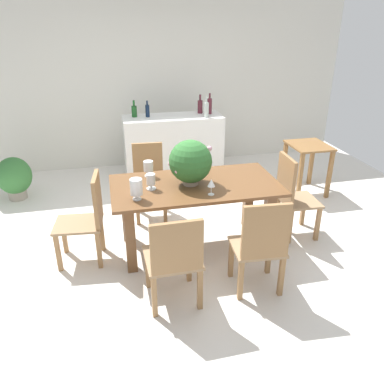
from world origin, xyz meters
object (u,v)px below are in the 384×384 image
(wine_bottle_clear, at_px, (210,106))
(wine_bottle_green, at_px, (200,106))
(kitchen_counter, at_px, (173,148))
(dining_table, at_px, (195,197))
(wine_glass, at_px, (211,183))
(crystal_vase_left, at_px, (148,167))
(flower_centerpiece, at_px, (190,162))
(side_table, at_px, (308,157))
(wine_bottle_dark, at_px, (147,110))
(chair_far_left, at_px, (149,177))
(wine_bottle_amber, at_px, (134,111))
(chair_foot_end, at_px, (292,193))
(wine_bottle_tall, at_px, (206,109))
(chair_near_left, at_px, (174,257))
(crystal_vase_center_near, at_px, (151,180))
(potted_plant_floor, at_px, (14,177))
(chair_near_right, at_px, (261,244))
(crystal_vase_right, at_px, (136,187))
(chair_head_end, at_px, (88,216))

(wine_bottle_clear, xyz_separation_m, wine_bottle_green, (-0.13, 0.08, -0.02))
(kitchen_counter, height_order, wine_bottle_clear, wine_bottle_clear)
(dining_table, distance_m, wine_glass, 0.41)
(crystal_vase_left, relative_size, wine_glass, 1.08)
(flower_centerpiece, bearing_deg, dining_table, -6.85)
(wine_glass, bearing_deg, side_table, 37.24)
(crystal_vase_left, bearing_deg, wine_bottle_dark, 83.26)
(chair_far_left, bearing_deg, wine_bottle_amber, 95.23)
(chair_foot_end, bearing_deg, wine_bottle_dark, 35.44)
(flower_centerpiece, bearing_deg, wine_bottle_tall, 70.62)
(chair_near_left, distance_m, crystal_vase_center_near, 0.95)
(potted_plant_floor, bearing_deg, wine_bottle_green, 8.05)
(chair_near_right, relative_size, crystal_vase_left, 5.42)
(flower_centerpiece, bearing_deg, wine_bottle_green, 73.64)
(wine_bottle_dark, distance_m, wine_bottle_tall, 0.87)
(chair_foot_end, bearing_deg, wine_bottle_clear, 13.55)
(chair_near_left, distance_m, side_table, 3.03)
(side_table, bearing_deg, chair_far_left, -175.67)
(wine_glass, height_order, side_table, wine_glass)
(flower_centerpiece, bearing_deg, crystal_vase_right, -156.83)
(chair_far_left, xyz_separation_m, wine_bottle_tall, (1.00, 0.97, 0.60))
(chair_head_end, xyz_separation_m, crystal_vase_center_near, (0.65, -0.02, 0.34))
(chair_far_left, height_order, wine_bottle_tall, wine_bottle_tall)
(wine_bottle_green, bearing_deg, crystal_vase_center_near, -115.61)
(potted_plant_floor, bearing_deg, chair_far_left, -25.74)
(dining_table, relative_size, chair_head_end, 1.85)
(chair_head_end, distance_m, crystal_vase_left, 0.82)
(chair_head_end, xyz_separation_m, wine_bottle_clear, (1.83, 2.07, 0.60))
(flower_centerpiece, bearing_deg, chair_far_left, 110.74)
(chair_head_end, bearing_deg, crystal_vase_right, 70.31)
(side_table, bearing_deg, chair_near_right, -127.21)
(potted_plant_floor, bearing_deg, flower_centerpiece, -39.63)
(crystal_vase_left, relative_size, wine_bottle_amber, 0.71)
(flower_centerpiece, bearing_deg, chair_near_left, -110.52)
(crystal_vase_center_near, bearing_deg, chair_near_left, -85.19)
(chair_near_left, distance_m, kitchen_counter, 2.99)
(chair_far_left, xyz_separation_m, side_table, (2.28, 0.17, 0.03))
(flower_centerpiece, distance_m, side_table, 2.27)
(wine_bottle_dark, relative_size, potted_plant_floor, 0.40)
(wine_bottle_clear, bearing_deg, crystal_vase_center_near, -119.24)
(chair_foot_end, height_order, crystal_vase_left, chair_foot_end)
(chair_head_end, bearing_deg, wine_bottle_green, 147.49)
(crystal_vase_center_near, xyz_separation_m, wine_bottle_green, (1.05, 2.18, 0.24))
(chair_head_end, height_order, chair_foot_end, chair_foot_end)
(dining_table, relative_size, wine_bottle_dark, 7.31)
(dining_table, xyz_separation_m, crystal_vase_right, (-0.63, -0.24, 0.28))
(wine_bottle_tall, bearing_deg, potted_plant_floor, -177.73)
(chair_near_right, bearing_deg, kitchen_counter, -80.98)
(chair_near_right, distance_m, crystal_vase_center_near, 1.26)
(dining_table, distance_m, chair_far_left, 0.99)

